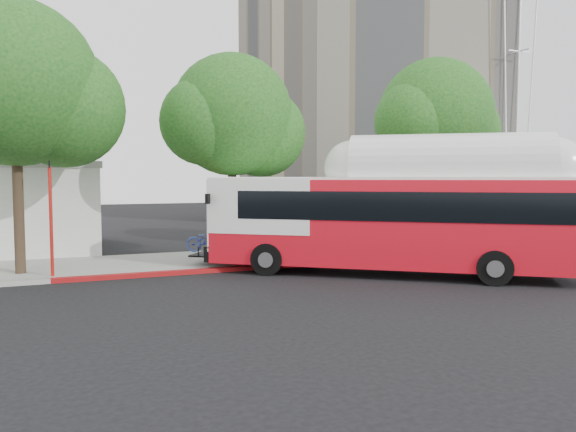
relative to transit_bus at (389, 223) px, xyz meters
name	(u,v)px	position (x,y,z in m)	size (l,w,h in m)	color
ground	(315,286)	(-3.45, -1.01, -1.91)	(120.00, 120.00, 0.00)	black
sidewalk	(252,258)	(-3.45, 5.49, -1.83)	(60.00, 5.00, 0.15)	gray
curb_strip	(273,266)	(-3.45, 2.89, -1.83)	(60.00, 0.30, 0.15)	gray
red_curb_segment	(197,271)	(-6.45, 2.89, -1.83)	(10.00, 0.32, 0.16)	maroon
street_tree_left	(30,91)	(-11.98, 4.55, 4.69)	(6.67, 5.80, 9.74)	#2D2116
street_tree_mid	(241,121)	(-4.04, 5.05, 4.00)	(5.75, 5.00, 8.62)	#2D2116
street_tree_right	(442,121)	(5.99, 4.85, 4.35)	(6.21, 5.40, 9.18)	#2D2116
apartment_tower	(366,18)	(14.55, 26.99, 15.71)	(18.00, 18.00, 37.00)	tan
horizon_block	(574,184)	(26.55, 14.99, 1.09)	(20.00, 12.00, 6.00)	silver
transit_bus	(389,223)	(0.00, 0.00, 0.00)	(12.49, 10.17, 4.09)	red
signal_pole	(51,219)	(-11.39, 3.40, 0.21)	(0.12, 0.39, 4.13)	red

